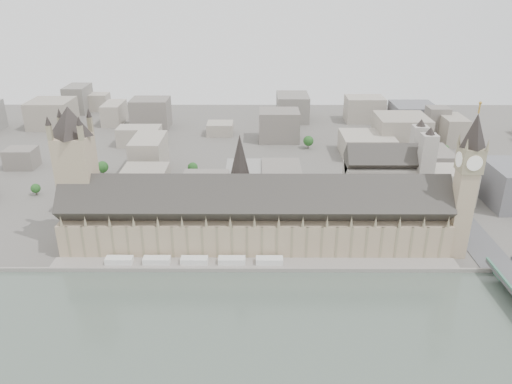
{
  "coord_description": "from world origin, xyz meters",
  "views": [
    {
      "loc": [
        2.04,
        -293.07,
        176.93
      ],
      "look_at": [
        0.87,
        43.98,
        31.56
      ],
      "focal_mm": 35.0,
      "sensor_mm": 36.0,
      "label": 1
    }
  ],
  "objects_px": {
    "palace_of_westminster": "(255,217)",
    "elizabeth_tower": "(467,177)",
    "westminster_abbey": "(388,175)",
    "victoria_tower": "(77,170)"
  },
  "relations": [
    {
      "from": "palace_of_westminster",
      "to": "elizabeth_tower",
      "type": "distance_m",
      "value": 142.94
    },
    {
      "from": "westminster_abbey",
      "to": "palace_of_westminster",
      "type": "bearing_deg",
      "value": -145.83
    },
    {
      "from": "palace_of_westminster",
      "to": "elizabeth_tower",
      "type": "xyz_separation_m",
      "value": [
        138.0,
        -11.7,
        35.38
      ]
    },
    {
      "from": "elizabeth_tower",
      "to": "victoria_tower",
      "type": "relative_size",
      "value": 1.07
    },
    {
      "from": "victoria_tower",
      "to": "westminster_abbey",
      "type": "relative_size",
      "value": 1.47
    },
    {
      "from": "westminster_abbey",
      "to": "victoria_tower",
      "type": "bearing_deg",
      "value": -163.5
    },
    {
      "from": "victoria_tower",
      "to": "palace_of_westminster",
      "type": "bearing_deg",
      "value": -2.96
    },
    {
      "from": "elizabeth_tower",
      "to": "westminster_abbey",
      "type": "xyz_separation_m",
      "value": [
        -27.08,
        87.0,
        -33.01
      ]
    },
    {
      "from": "palace_of_westminster",
      "to": "victoria_tower",
      "type": "height_order",
      "value": "victoria_tower"
    },
    {
      "from": "elizabeth_tower",
      "to": "victoria_tower",
      "type": "height_order",
      "value": "elizabeth_tower"
    }
  ]
}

